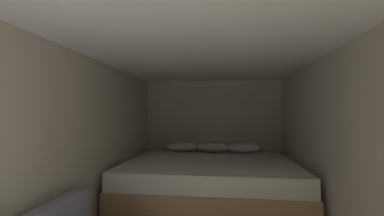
# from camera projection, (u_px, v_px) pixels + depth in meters

# --- Properties ---
(wall_back) EXTENTS (2.57, 0.05, 2.02)m
(wall_back) POSITION_uv_depth(u_px,v_px,m) (213.00, 136.00, 4.62)
(wall_back) COLOR beige
(wall_back) RESTS_ON ground
(wall_left) EXTENTS (0.05, 4.86, 2.02)m
(wall_left) POSITION_uv_depth(u_px,v_px,m) (67.00, 157.00, 2.34)
(wall_left) COLOR beige
(wall_left) RESTS_ON ground
(wall_right) EXTENTS (0.05, 4.86, 2.02)m
(wall_right) POSITION_uv_depth(u_px,v_px,m) (357.00, 164.00, 2.03)
(wall_right) COLOR beige
(wall_right) RESTS_ON ground
(ceiling_slab) EXTENTS (2.57, 4.86, 0.05)m
(ceiling_slab) POSITION_uv_depth(u_px,v_px,m) (202.00, 42.00, 2.21)
(ceiling_slab) COLOR white
(ceiling_slab) RESTS_ON wall_left
(bed) EXTENTS (2.35, 1.91, 0.92)m
(bed) POSITION_uv_depth(u_px,v_px,m) (210.00, 185.00, 3.60)
(bed) COLOR tan
(bed) RESTS_ON ground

